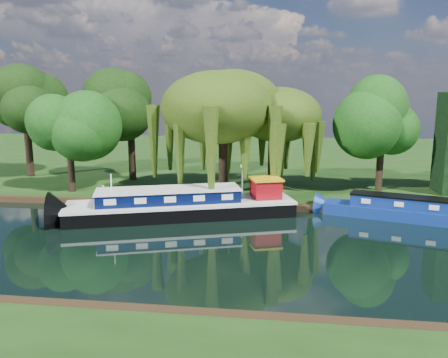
# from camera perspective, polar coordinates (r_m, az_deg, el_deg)

# --- Properties ---
(ground) EXTENTS (120.00, 120.00, 0.00)m
(ground) POSITION_cam_1_polar(r_m,az_deg,el_deg) (24.39, -0.97, -8.79)
(ground) COLOR black
(far_bank) EXTENTS (120.00, 52.00, 0.45)m
(far_bank) POSITION_cam_1_polar(r_m,az_deg,el_deg) (57.37, 3.98, 2.88)
(far_bank) COLOR #14340E
(far_bank) RESTS_ON ground
(dutch_barge) EXTENTS (15.76, 8.12, 3.26)m
(dutch_barge) POSITION_cam_1_polar(r_m,az_deg,el_deg) (30.09, -5.31, -3.40)
(dutch_barge) COLOR black
(dutch_barge) RESTS_ON ground
(narrowboat) EXTENTS (11.95, 5.37, 1.73)m
(narrowboat) POSITION_cam_1_polar(r_m,az_deg,el_deg) (31.69, 23.76, -3.92)
(narrowboat) COLOR navy
(narrowboat) RESTS_ON ground
(willow_left) EXTENTS (7.71, 7.71, 9.24)m
(willow_left) POSITION_cam_1_polar(r_m,az_deg,el_deg) (34.36, -0.14, 9.15)
(willow_left) COLOR black
(willow_left) RESTS_ON far_bank
(willow_right) EXTENTS (6.21, 6.21, 7.56)m
(willow_right) POSITION_cam_1_polar(r_m,az_deg,el_deg) (35.57, 6.42, 7.21)
(willow_right) COLOR black
(willow_right) RESTS_ON far_bank
(tree_far_left) EXTENTS (4.87, 4.87, 7.84)m
(tree_far_left) POSITION_cam_1_polar(r_m,az_deg,el_deg) (37.25, -19.67, 6.59)
(tree_far_left) COLOR black
(tree_far_left) RESTS_ON far_bank
(tree_far_back) EXTENTS (5.68, 5.68, 9.55)m
(tree_far_back) POSITION_cam_1_polar(r_m,az_deg,el_deg) (45.99, -24.51, 8.56)
(tree_far_back) COLOR black
(tree_far_back) RESTS_ON far_bank
(tree_far_mid) EXTENTS (5.66, 5.66, 9.26)m
(tree_far_mid) POSITION_cam_1_polar(r_m,az_deg,el_deg) (40.98, -12.16, 8.72)
(tree_far_mid) COLOR black
(tree_far_mid) RESTS_ON far_bank
(tree_far_right) EXTENTS (4.90, 4.90, 8.02)m
(tree_far_right) POSITION_cam_1_polar(r_m,az_deg,el_deg) (37.71, 20.01, 6.84)
(tree_far_right) COLOR black
(tree_far_right) RESTS_ON far_bank
(lamppost) EXTENTS (0.36, 0.36, 2.56)m
(lamppost) POSITION_cam_1_polar(r_m,az_deg,el_deg) (33.84, 2.44, 1.03)
(lamppost) COLOR silver
(lamppost) RESTS_ON far_bank
(mooring_posts) EXTENTS (19.16, 0.16, 1.00)m
(mooring_posts) POSITION_cam_1_polar(r_m,az_deg,el_deg) (32.19, 0.32, -2.15)
(mooring_posts) COLOR silver
(mooring_posts) RESTS_ON far_bank
(reeds_near) EXTENTS (33.70, 1.50, 1.10)m
(reeds_near) POSITION_cam_1_polar(r_m,az_deg,el_deg) (17.33, 19.03, -16.01)
(reeds_near) COLOR #1A4713
(reeds_near) RESTS_ON ground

